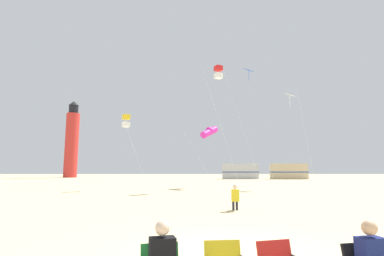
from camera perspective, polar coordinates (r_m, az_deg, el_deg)
name	(u,v)px	position (r m, az deg, el deg)	size (l,w,h in m)	color
ground	(230,253)	(7.13, 7.23, -22.77)	(200.00, 200.00, 0.00)	beige
kite_flyer_standing	(235,197)	(13.64, 8.30, -12.95)	(0.36, 0.53, 1.16)	yellow
kite_box_scarlet	(218,72)	(27.25, 5.09, 10.61)	(3.18, 2.02, 11.05)	silver
kite_box_gold	(126,121)	(27.79, -12.55, 1.34)	(2.58, 2.58, 6.78)	silver
kite_diamond_white	(291,98)	(30.38, 18.45, 5.43)	(2.67, 2.67, 9.19)	silver
kite_diamond_blue	(248,76)	(33.46, 10.72, 9.87)	(3.46, 3.46, 12.82)	silver
kite_tube_magenta	(209,132)	(30.05, 3.33, -0.71)	(3.59, 3.80, 6.28)	silver
lighthouse_distant	(72,141)	(70.02, -22.09, -2.37)	(2.80, 2.80, 16.80)	red
rv_van_silver	(240,171)	(56.12, 9.25, -8.22)	(6.54, 2.64, 2.80)	#B7BABF
rv_van_tan	(289,171)	(57.59, 18.07, -7.93)	(6.53, 2.60, 2.80)	#C6B28C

